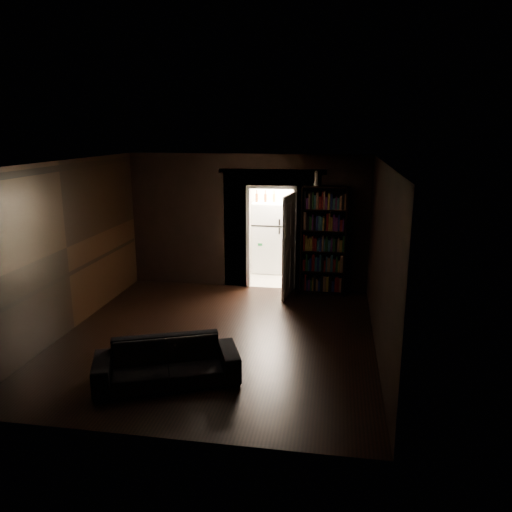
{
  "coord_description": "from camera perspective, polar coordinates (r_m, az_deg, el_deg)",
  "views": [
    {
      "loc": [
        1.84,
        -7.31,
        3.27
      ],
      "look_at": [
        0.49,
        0.9,
        1.16
      ],
      "focal_mm": 35.0,
      "sensor_mm": 36.0,
      "label": 1
    }
  ],
  "objects": [
    {
      "name": "bookshelf",
      "position": [
        10.1,
        7.68,
        1.72
      ],
      "size": [
        0.92,
        0.38,
        2.2
      ],
      "primitive_type": "cube",
      "rotation": [
        0.0,
        0.0,
        -0.07
      ],
      "color": "black",
      "rests_on": "ground"
    },
    {
      "name": "ground",
      "position": [
        8.21,
        -4.42,
        -9.25
      ],
      "size": [
        5.5,
        5.5,
        0.0
      ],
      "primitive_type": "plane",
      "color": "black",
      "rests_on": "ground"
    },
    {
      "name": "door",
      "position": [
        9.92,
        3.73,
        1.14
      ],
      "size": [
        0.17,
        0.85,
        2.05
      ],
      "primitive_type": "cube",
      "rotation": [
        0.0,
        0.0,
        1.43
      ],
      "color": "white",
      "rests_on": "ground"
    },
    {
      "name": "bottles",
      "position": [
        11.51,
        1.08,
        6.85
      ],
      "size": [
        0.68,
        0.25,
        0.28
      ],
      "primitive_type": "cube",
      "rotation": [
        0.0,
        0.0,
        0.25
      ],
      "color": "black",
      "rests_on": "refrigerator"
    },
    {
      "name": "kitchen_alcove",
      "position": [
        11.45,
        2.49,
        3.87
      ],
      "size": [
        2.2,
        1.8,
        2.6
      ],
      "color": "#B7B29F",
      "rests_on": "ground"
    },
    {
      "name": "room_walls",
      "position": [
        8.73,
        -3.04,
        3.75
      ],
      "size": [
        5.02,
        5.61,
        2.84
      ],
      "color": "black",
      "rests_on": "ground"
    },
    {
      "name": "sofa",
      "position": [
        6.84,
        -10.17,
        -11.16
      ],
      "size": [
        2.05,
        1.45,
        0.73
      ],
      "primitive_type": "imported",
      "rotation": [
        0.0,
        0.0,
        0.38
      ],
      "color": "black",
      "rests_on": "ground"
    },
    {
      "name": "figurine",
      "position": [
        9.92,
        6.9,
        8.82
      ],
      "size": [
        0.1,
        0.1,
        0.3
      ],
      "primitive_type": "cube",
      "rotation": [
        0.0,
        0.0,
        0.01
      ],
      "color": "white",
      "rests_on": "bookshelf"
    },
    {
      "name": "refrigerator",
      "position": [
        11.7,
        1.52,
        2.19
      ],
      "size": [
        0.81,
        0.76,
        1.65
      ],
      "primitive_type": "cube",
      "rotation": [
        0.0,
        0.0,
        -0.11
      ],
      "color": "white",
      "rests_on": "ground"
    }
  ]
}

